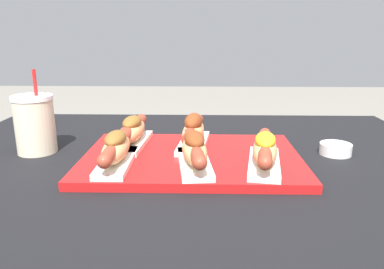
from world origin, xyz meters
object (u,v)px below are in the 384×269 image
hot_dog_3 (132,131)px  drink_cup (35,124)px  hot_dog_1 (194,150)px  hot_dog_4 (193,131)px  hot_dog_2 (265,150)px  sauce_bowl (336,148)px  serving_tray (192,158)px  hot_dog_0 (116,149)px

hot_dog_3 → drink_cup: 0.23m
hot_dog_1 → hot_dog_3: size_ratio=1.00×
hot_dog_3 → hot_dog_4: size_ratio=1.00×
hot_dog_2 → hot_dog_3: (-0.29, 0.14, 0.00)m
sauce_bowl → drink_cup: 0.71m
hot_dog_2 → hot_dog_1: bearing=-179.4°
hot_dog_1 → hot_dog_2: hot_dog_1 is taller
serving_tray → hot_dog_4: 0.08m
serving_tray → drink_cup: bearing=170.4°
drink_cup → sauce_bowl: bearing=0.1°
serving_tray → hot_dog_4: size_ratio=2.15×
hot_dog_1 → hot_dog_3: hot_dog_1 is taller
hot_dog_1 → sauce_bowl: (0.33, 0.14, -0.04)m
hot_dog_3 → sauce_bowl: (0.48, -0.00, -0.04)m
hot_dog_0 → hot_dog_1: size_ratio=1.01×
hot_dog_2 → hot_dog_4: size_ratio=0.99×
serving_tray → hot_dog_2: size_ratio=2.17×
hot_dog_4 → drink_cup: 0.37m
hot_dog_0 → hot_dog_2: 0.30m
serving_tray → hot_dog_1: bearing=-84.4°
hot_dog_0 → hot_dog_2: bearing=-0.4°
hot_dog_1 → hot_dog_3: bearing=137.1°
serving_tray → hot_dog_2: (0.15, -0.07, 0.04)m
hot_dog_1 → hot_dog_0: bearing=178.7°
hot_dog_1 → drink_cup: bearing=160.5°
serving_tray → hot_dog_0: size_ratio=2.14×
hot_dog_4 → sauce_bowl: 0.34m
sauce_bowl → hot_dog_0: bearing=-164.9°
hot_dog_3 → hot_dog_1: bearing=-42.9°
hot_dog_3 → hot_dog_4: (0.14, -0.00, 0.00)m
hot_dog_2 → hot_dog_0: bearing=179.6°
sauce_bowl → drink_cup: (-0.71, -0.00, 0.05)m
hot_dog_0 → serving_tray: bearing=24.3°
serving_tray → hot_dog_4: hot_dog_4 is taller
sauce_bowl → drink_cup: drink_cup is taller
hot_dog_1 → hot_dog_2: (0.14, 0.00, -0.00)m
hot_dog_1 → sauce_bowl: hot_dog_1 is taller
serving_tray → drink_cup: 0.38m
sauce_bowl → serving_tray: bearing=-169.3°
hot_dog_0 → hot_dog_4: size_ratio=1.01×
hot_dog_3 → hot_dog_4: bearing=-0.0°
hot_dog_0 → hot_dog_1: (0.16, -0.00, 0.00)m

